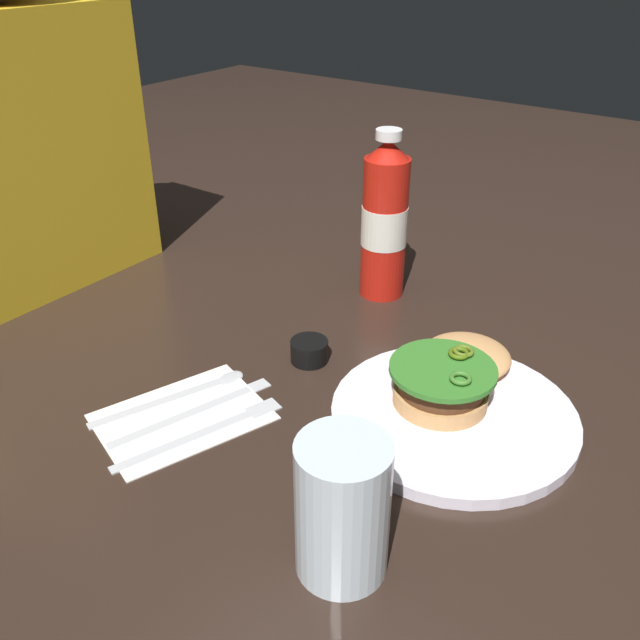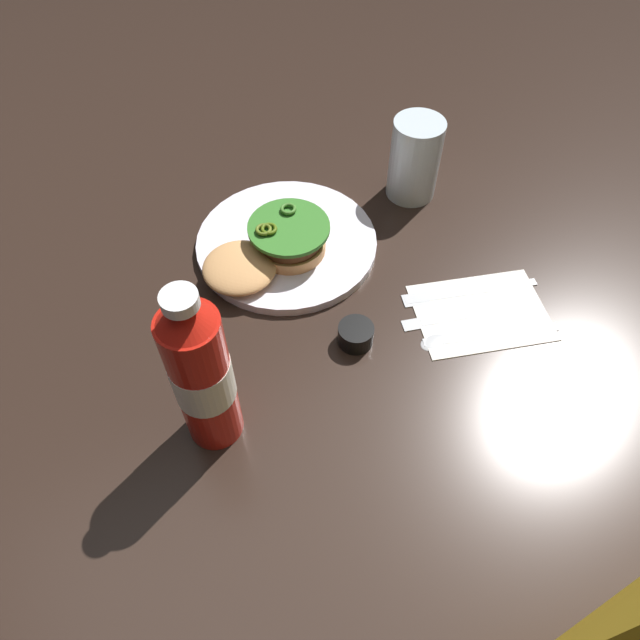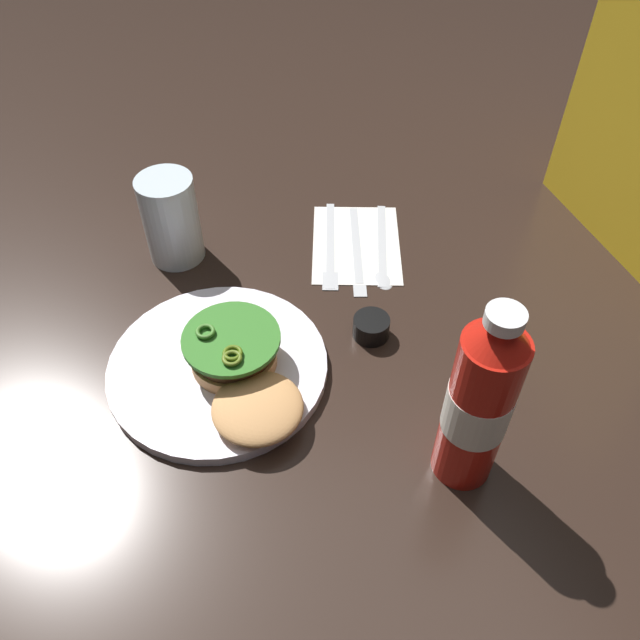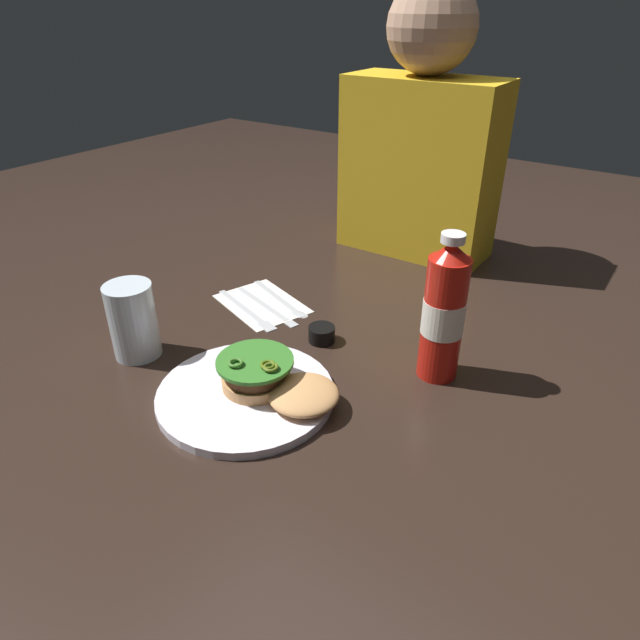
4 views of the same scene
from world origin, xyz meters
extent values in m
plane|color=black|center=(0.00, 0.00, 0.00)|extent=(3.00, 3.00, 0.00)
cylinder|color=white|center=(0.02, -0.13, 0.01)|extent=(0.26, 0.26, 0.01)
cylinder|color=tan|center=(0.03, -0.11, 0.02)|extent=(0.10, 0.10, 0.02)
cylinder|color=#512D19|center=(0.03, -0.11, 0.04)|extent=(0.09, 0.09, 0.02)
cylinder|color=red|center=(0.03, -0.11, 0.05)|extent=(0.09, 0.09, 0.01)
cylinder|color=#337626|center=(0.03, -0.11, 0.06)|extent=(0.12, 0.12, 0.01)
torus|color=#40792A|center=(0.02, -0.14, 0.06)|extent=(0.02, 0.02, 0.01)
torus|color=#586D1E|center=(0.06, -0.12, 0.06)|extent=(0.02, 0.02, 0.01)
torus|color=#4A6512|center=(0.06, -0.12, 0.06)|extent=(0.02, 0.02, 0.01)
ellipsoid|color=tan|center=(0.11, -0.10, 0.03)|extent=(0.10, 0.10, 0.03)
cylinder|color=red|center=(0.23, 0.09, 0.10)|extent=(0.06, 0.06, 0.20)
cone|color=red|center=(0.23, 0.09, 0.21)|extent=(0.06, 0.06, 0.03)
cylinder|color=white|center=(0.23, 0.09, 0.23)|extent=(0.03, 0.03, 0.01)
cylinder|color=white|center=(0.23, 0.09, 0.10)|extent=(0.06, 0.06, 0.06)
cylinder|color=silver|center=(-0.20, -0.14, 0.06)|extent=(0.08, 0.08, 0.13)
cylinder|color=black|center=(0.03, 0.06, 0.01)|extent=(0.05, 0.05, 0.03)
cube|color=white|center=(-0.14, 0.11, 0.00)|extent=(0.21, 0.18, 0.00)
cube|color=silver|center=(-0.16, 0.07, 0.00)|extent=(0.18, 0.07, 0.00)
cube|color=silver|center=(-0.08, 0.05, 0.00)|extent=(0.04, 0.03, 0.00)
cube|color=silver|center=(-0.14, 0.11, 0.00)|extent=(0.17, 0.06, 0.00)
cube|color=silver|center=(-0.08, 0.09, 0.00)|extent=(0.08, 0.04, 0.00)
cube|color=silver|center=(-0.13, 0.14, 0.00)|extent=(0.17, 0.08, 0.00)
ellipsoid|color=silver|center=(-0.06, 0.12, 0.00)|extent=(0.04, 0.03, 0.00)
camera|label=1|loc=(-0.53, -0.36, 0.47)|focal=38.32mm
camera|label=2|loc=(0.29, 0.43, 0.62)|focal=32.82mm
camera|label=3|loc=(0.53, -0.17, 0.61)|focal=36.00mm
camera|label=4|loc=(0.49, -0.62, 0.52)|focal=31.38mm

